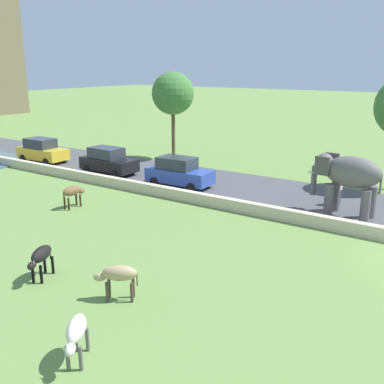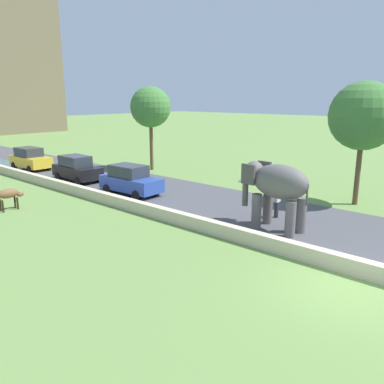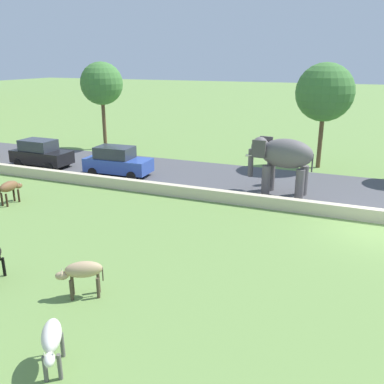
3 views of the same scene
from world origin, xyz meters
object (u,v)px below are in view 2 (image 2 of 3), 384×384
(elephant, at_px, (276,185))
(cow_brown, at_px, (9,195))
(car_yellow, at_px, (30,159))
(person_beside_elephant, at_px, (277,201))
(car_black, at_px, (77,169))
(car_blue, at_px, (130,180))

(elephant, height_order, cow_brown, elephant)
(cow_brown, bearing_deg, elephant, -61.83)
(elephant, height_order, car_yellow, elephant)
(person_beside_elephant, distance_m, car_black, 15.02)
(person_beside_elephant, bearing_deg, car_black, 95.97)
(car_blue, bearing_deg, elephant, -89.87)
(elephant, bearing_deg, person_beside_elephant, 25.80)
(person_beside_elephant, height_order, car_yellow, car_yellow)
(car_black, bearing_deg, car_yellow, 90.02)
(car_yellow, relative_size, car_black, 1.00)
(person_beside_elephant, bearing_deg, cow_brown, 125.33)
(elephant, relative_size, car_blue, 0.87)
(elephant, relative_size, car_black, 0.87)
(car_blue, relative_size, cow_brown, 2.92)
(elephant, bearing_deg, car_blue, 90.13)
(car_yellow, height_order, car_blue, same)
(car_yellow, bearing_deg, car_blue, -90.01)
(car_yellow, xyz_separation_m, cow_brown, (-6.40, -10.51, -0.06))
(elephant, relative_size, cow_brown, 2.53)
(elephant, xyz_separation_m, person_beside_elephant, (1.55, 0.75, -1.16))
(car_yellow, distance_m, car_black, 6.81)
(person_beside_elephant, distance_m, cow_brown, 13.77)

